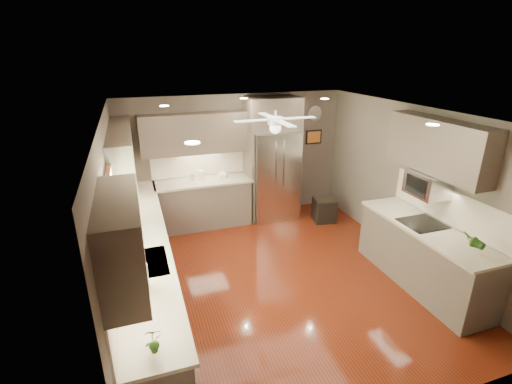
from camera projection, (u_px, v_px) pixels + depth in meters
floor at (280, 277)px, 5.71m from camera, size 5.00×5.00×0.00m
ceiling at (284, 114)px, 4.82m from camera, size 5.00×5.00×0.00m
wall_back at (234, 157)px, 7.48m from camera, size 4.50×0.00×4.50m
wall_front at (397, 313)px, 3.05m from camera, size 4.50×0.00×4.50m
wall_left at (114, 225)px, 4.59m from camera, size 0.00×5.00×5.00m
wall_right at (411, 185)px, 5.94m from camera, size 0.00×5.00×5.00m
canister_b at (192, 177)px, 7.06m from camera, size 0.10×0.10×0.13m
canister_c at (201, 175)px, 7.11m from camera, size 0.13×0.13×0.19m
soap_bottle at (131, 236)px, 4.75m from camera, size 0.12×0.12×0.21m
potted_plant_left at (153, 339)px, 3.01m from camera, size 0.14×0.10×0.27m
potted_plant_right at (472, 241)px, 4.53m from camera, size 0.18×0.15×0.31m
bowl at (223, 177)px, 7.22m from camera, size 0.26×0.26×0.05m
left_run at (145, 267)px, 5.09m from camera, size 0.65×4.70×1.45m
back_run at (204, 202)px, 7.27m from camera, size 1.85×0.65×1.45m
uppers at (218, 152)px, 5.45m from camera, size 4.50×4.70×0.95m
window at (112, 219)px, 4.05m from camera, size 0.05×1.12×0.92m
sink at (146, 265)px, 4.37m from camera, size 0.50×0.70×0.32m
refrigerator at (273, 162)px, 7.41m from camera, size 1.06×0.75×2.45m
right_run at (423, 254)px, 5.41m from camera, size 0.70×2.20×1.45m
microwave at (428, 184)px, 5.30m from camera, size 0.43×0.55×0.34m
ceiling_fan at (275, 123)px, 5.14m from camera, size 1.18×1.18×0.32m
recessed_lights at (270, 110)px, 5.16m from camera, size 2.84×3.14×0.01m
wall_clock at (315, 113)px, 7.70m from camera, size 0.30×0.03×0.30m
framed_print at (314, 137)px, 7.87m from camera, size 0.36×0.03×0.30m
stool at (324, 210)px, 7.54m from camera, size 0.48×0.48×0.48m
paper_towel at (142, 277)px, 3.83m from camera, size 0.13×0.13×0.31m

